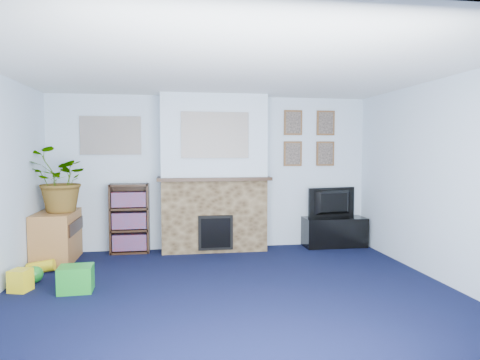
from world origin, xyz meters
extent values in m
cube|color=black|center=(0.00, 0.00, 0.00)|extent=(5.00, 4.50, 0.01)
cube|color=white|center=(0.00, 0.00, 2.40)|extent=(5.00, 4.50, 0.01)
cube|color=silver|center=(0.00, 2.25, 1.20)|extent=(5.00, 0.04, 2.40)
cube|color=silver|center=(0.00, -2.25, 1.20)|extent=(5.00, 0.04, 2.40)
cube|color=silver|center=(2.50, 0.00, 1.20)|extent=(0.04, 4.50, 2.40)
cube|color=brown|center=(0.00, 2.05, 0.55)|extent=(1.60, 0.40, 1.10)
cube|color=brown|center=(0.00, 2.05, 1.75)|extent=(1.60, 0.40, 1.30)
cube|color=brown|center=(0.00, 2.02, 1.12)|extent=(1.72, 0.50, 0.05)
cube|color=brown|center=(0.00, 1.84, 0.32)|extent=(0.52, 0.08, 0.52)
cube|color=brown|center=(0.00, 1.80, 0.32)|extent=(0.44, 0.02, 0.44)
cube|color=gray|center=(0.00, 1.84, 1.78)|extent=(1.00, 0.03, 0.68)
cube|color=gray|center=(-1.55, 2.23, 1.78)|extent=(0.90, 0.03, 0.58)
cube|color=brown|center=(1.30, 2.23, 2.00)|extent=(0.30, 0.03, 0.40)
cube|color=brown|center=(1.85, 2.23, 2.00)|extent=(0.30, 0.03, 0.40)
cube|color=brown|center=(1.30, 2.23, 1.50)|extent=(0.30, 0.03, 0.40)
cube|color=brown|center=(1.85, 2.23, 1.50)|extent=(0.30, 0.03, 0.40)
cube|color=black|center=(1.95, 2.03, 0.22)|extent=(0.99, 0.42, 0.47)
imported|color=black|center=(1.95, 2.05, 0.71)|extent=(0.84, 0.25, 0.48)
cube|color=black|center=(-1.28, 2.23, 0.53)|extent=(0.58, 0.02, 1.05)
cube|color=black|center=(-1.55, 2.10, 0.53)|extent=(0.03, 0.28, 1.05)
cube|color=black|center=(-1.00, 2.10, 0.53)|extent=(0.03, 0.28, 1.05)
cube|color=black|center=(-1.28, 2.10, 0.01)|extent=(0.56, 0.28, 0.03)
cube|color=black|center=(-1.28, 2.10, 0.35)|extent=(0.56, 0.28, 0.03)
cube|color=black|center=(-1.28, 2.10, 0.68)|extent=(0.56, 0.28, 0.03)
cube|color=black|center=(-1.28, 2.10, 1.04)|extent=(0.56, 0.28, 0.03)
cube|color=black|center=(-1.28, 2.09, 0.17)|extent=(0.50, 0.22, 0.24)
cube|color=black|center=(-1.28, 2.09, 0.50)|extent=(0.50, 0.22, 0.24)
cube|color=black|center=(-1.28, 2.09, 0.82)|extent=(0.50, 0.22, 0.22)
cube|color=#9E6632|center=(-2.24, 1.74, 0.35)|extent=(0.50, 0.90, 0.70)
imported|color=#26661E|center=(-2.19, 1.69, 1.16)|extent=(1.09, 1.07, 0.91)
cube|color=gold|center=(-0.06, 2.00, 1.22)|extent=(0.10, 0.06, 0.14)
cylinder|color=#B2BFC6|center=(0.34, 2.00, 1.23)|extent=(0.05, 0.05, 0.15)
sphere|color=gray|center=(-0.50, 2.00, 1.22)|extent=(0.13, 0.13, 0.13)
cylinder|color=yellow|center=(0.71, 2.00, 1.21)|extent=(0.05, 0.05, 0.11)
cube|color=#198C26|center=(-1.69, 0.34, 0.14)|extent=(0.37, 0.30, 0.29)
sphere|color=#198C26|center=(-2.25, 0.76, 0.09)|extent=(0.19, 0.19, 0.19)
cube|color=yellow|center=(-2.30, 0.45, 0.11)|extent=(0.25, 0.25, 0.24)
cylinder|color=yellow|center=(-2.30, 1.19, 0.07)|extent=(0.34, 0.15, 0.20)
camera|label=1|loc=(-0.61, -4.50, 1.56)|focal=32.00mm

